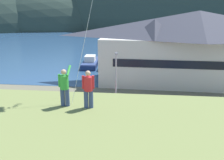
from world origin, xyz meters
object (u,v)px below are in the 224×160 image
Objects in this scene: moored_boat_wharfside at (91,62)px; parked_car_mid_row_far at (123,114)px; person_kite_flyer at (64,86)px; person_companion at (88,88)px; wharf_dock at (111,62)px; parked_car_front_row_end at (21,110)px; parked_car_back_row_right at (197,116)px; parked_car_lone_by_shed at (37,138)px; harbor_lodge at (197,46)px; parked_car_front_row_silver at (71,108)px; storage_shed_waterside at (132,69)px; parked_car_mid_row_near at (128,150)px; parked_car_corner_spot at (209,157)px; parking_light_pole at (116,76)px.

moored_boat_wharfside is 25.98m from parked_car_mid_row_far.
person_kite_flyer is 1.14m from person_companion.
parked_car_front_row_end reaches higher than wharf_dock.
parked_car_back_row_right and parked_car_lone_by_shed have the same top height.
person_companion is at bearing -110.74° from harbor_lodge.
wharf_dock is at bearing 87.08° from parked_car_front_row_silver.
storage_shed_waterside is 3.02× the size of person_kite_flyer.
person_companion is at bearing -6.11° from person_kite_flyer.
moored_boat_wharfside reaches higher than parked_car_front_row_silver.
parked_car_corner_spot is at bearing -3.66° from parked_car_mid_row_near.
parked_car_mid_row_near is (-8.96, -21.49, -4.58)m from harbor_lodge.
parked_car_mid_row_near is (4.98, -33.95, 0.71)m from wharf_dock.
parked_car_back_row_right is 0.99× the size of parked_car_lone_by_shed.
parked_car_corner_spot is at bearing -72.56° from wharf_dock.
person_kite_flyer is at bearing -56.67° from parked_car_lone_by_shed.
parking_light_pole is at bearing -71.65° from moored_boat_wharfside.
parked_car_mid_row_near is at bearing -7.34° from parked_car_lone_by_shed.
parked_car_corner_spot is (6.11, -21.33, -1.06)m from storage_shed_waterside.
parked_car_front_row_silver is 6.71m from parked_car_lone_by_shed.
parked_car_corner_spot is 2.43× the size of person_companion.
parked_car_front_row_end is 16.76m from person_kite_flyer.
storage_shed_waterside is 3.22× the size of person_companion.
parked_car_mid_row_far is 6.45m from parked_car_mid_row_near.
storage_shed_waterside is 21.25m from parked_car_lone_by_shed.
parked_car_back_row_right is 0.98× the size of parked_car_mid_row_near.
parked_car_lone_by_shed is 10.95m from person_kite_flyer.
parked_car_front_row_silver is 1.01× the size of parked_car_mid_row_near.
parked_car_mid_row_far is at bearing -72.24° from moored_boat_wharfside.
parked_car_front_row_end is at bearing 125.25° from parked_car_lone_by_shed.
moored_boat_wharfside is 2.04× the size of parked_car_front_row_end.
person_companion is (-7.37, -5.93, 6.84)m from parked_car_corner_spot.
parked_car_lone_by_shed is 1.00× the size of parked_car_corner_spot.
person_companion is at bearing -93.58° from parked_car_mid_row_far.
parked_car_front_row_silver is 6.00m from parking_light_pole.
parked_car_mid_row_far is (10.51, -0.06, 0.00)m from parked_car_front_row_end.
parked_car_front_row_end and parked_car_front_row_silver have the same top height.
person_companion reaches higher than wharf_dock.
storage_shed_waterside is 1.33× the size of parked_car_back_row_right.
parked_car_back_row_right is 12.75m from parked_car_front_row_silver.
storage_shed_waterside is at bearing 65.79° from parked_car_front_row_silver.
parked_car_back_row_right is at bearing -3.44° from parked_car_front_row_silver.
parked_car_front_row_silver is at bearing -147.00° from parking_light_pole.
storage_shed_waterside is at bearing 84.97° from person_kite_flyer.
parked_car_back_row_right is 1.00× the size of parked_car_front_row_end.
moored_boat_wharfside reaches higher than wharf_dock.
person_kite_flyer reaches higher than moored_boat_wharfside.
harbor_lodge is 7.04× the size of parked_car_front_row_end.
person_kite_flyer is (-9.09, -13.00, 6.86)m from parked_car_back_row_right.
parked_car_lone_by_shed is at bearing -54.75° from parked_car_front_row_end.
harbor_lodge is 9.93m from storage_shed_waterside.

